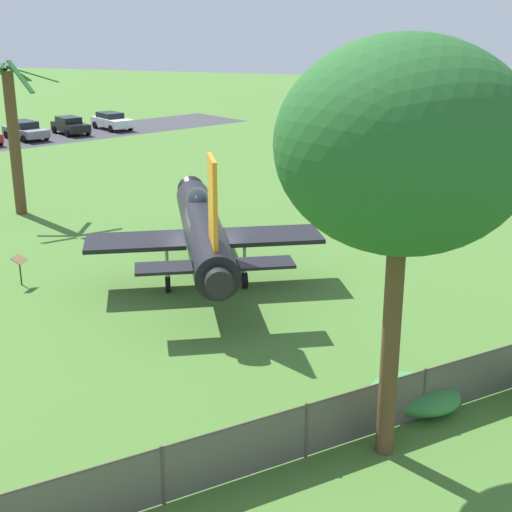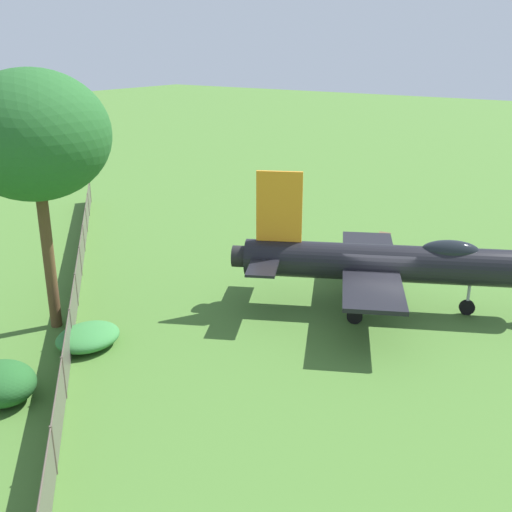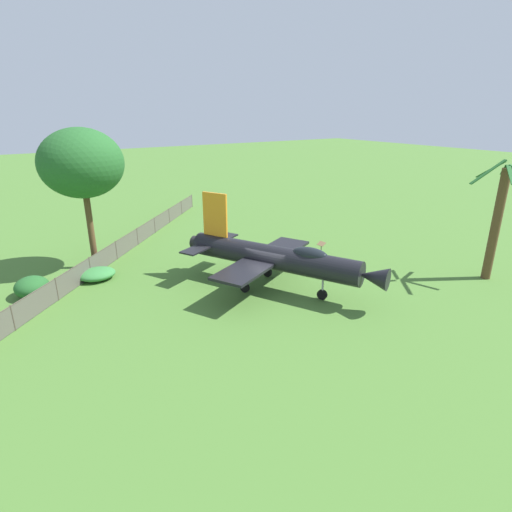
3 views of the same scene
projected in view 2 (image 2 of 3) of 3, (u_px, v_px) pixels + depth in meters
name	position (u px, v px, depth m)	size (l,w,h in m)	color
ground_plane	(381.00, 310.00, 24.52)	(200.00, 200.00, 0.00)	#47722D
display_jet	(393.00, 262.00, 23.80)	(12.22, 8.77, 5.53)	black
shade_tree	(34.00, 136.00, 20.76)	(5.12, 5.34, 9.43)	brown
perimeter_fence	(74.00, 306.00, 23.02)	(28.46, 26.30, 1.40)	#4C4238
shrub_near_fence	(88.00, 337.00, 21.45)	(2.02, 2.34, 0.73)	#387F3D
shrub_by_tree	(1.00, 383.00, 18.10)	(2.19, 1.93, 1.19)	#235B26
info_plaque	(384.00, 238.00, 30.62)	(0.64, 0.45, 1.14)	#333333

